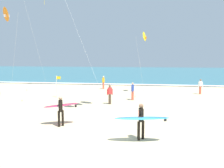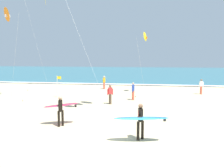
# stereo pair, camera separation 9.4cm
# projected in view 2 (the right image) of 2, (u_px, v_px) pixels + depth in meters

# --- Properties ---
(ground_plane) EXTENTS (160.00, 160.00, 0.00)m
(ground_plane) POSITION_uv_depth(u_px,v_px,m) (108.00, 147.00, 10.13)
(ground_plane) COLOR #D1BA8E
(ocean_water) EXTENTS (160.00, 60.00, 0.08)m
(ocean_water) POSITION_uv_depth(u_px,v_px,m) (145.00, 72.00, 61.89)
(ocean_water) COLOR #336B7A
(ocean_water) RESTS_ON ground
(shoreline_foam) EXTENTS (160.00, 1.28, 0.01)m
(shoreline_foam) POSITION_uv_depth(u_px,v_px,m) (139.00, 84.00, 32.80)
(shoreline_foam) COLOR white
(shoreline_foam) RESTS_ON ocean_water
(surfer_lead) EXTENTS (2.54, 1.08, 1.71)m
(surfer_lead) POSITION_uv_depth(u_px,v_px,m) (141.00, 119.00, 10.70)
(surfer_lead) COLOR black
(surfer_lead) RESTS_ON ground
(surfer_trailing) EXTENTS (2.05, 1.19, 1.71)m
(surfer_trailing) POSITION_uv_depth(u_px,v_px,m) (61.00, 107.00, 13.21)
(surfer_trailing) COLOR black
(surfer_trailing) RESTS_ON ground
(kite_delta_golden_mid) EXTENTS (1.10, 3.41, 6.54)m
(kite_delta_golden_mid) POSITION_uv_depth(u_px,v_px,m) (146.00, 37.00, 24.84)
(kite_delta_golden_mid) COLOR yellow
(kite_delta_golden_mid) RESTS_ON ground
(kite_delta_amber_far) EXTENTS (2.96, 2.47, 8.51)m
(kite_delta_amber_far) POSITION_uv_depth(u_px,v_px,m) (7.00, 15.00, 22.05)
(kite_delta_amber_far) COLOR orange
(kite_delta_amber_far) RESTS_ON ground
(bystander_red_top) EXTENTS (0.45, 0.31, 1.59)m
(bystander_red_top) POSITION_uv_depth(u_px,v_px,m) (110.00, 94.00, 19.33)
(bystander_red_top) COLOR #4C3D2D
(bystander_red_top) RESTS_ON ground
(bystander_yellow_top) EXTENTS (0.26, 0.49, 1.59)m
(bystander_yellow_top) POSITION_uv_depth(u_px,v_px,m) (104.00, 82.00, 28.72)
(bystander_yellow_top) COLOR #D8593F
(bystander_yellow_top) RESTS_ON ground
(bystander_white_top) EXTENTS (0.48, 0.27, 1.59)m
(bystander_white_top) POSITION_uv_depth(u_px,v_px,m) (201.00, 87.00, 24.50)
(bystander_white_top) COLOR #D8593F
(bystander_white_top) RESTS_ON ground
(bystander_blue_top) EXTENTS (0.23, 0.49, 1.59)m
(bystander_blue_top) POSITION_uv_depth(u_px,v_px,m) (133.00, 91.00, 21.17)
(bystander_blue_top) COLOR #D8593F
(bystander_blue_top) RESTS_ON ground
(lifeguard_flag) EXTENTS (0.45, 0.05, 2.10)m
(lifeguard_flag) POSITION_uv_depth(u_px,v_px,m) (58.00, 84.00, 22.56)
(lifeguard_flag) COLOR silver
(lifeguard_flag) RESTS_ON ground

